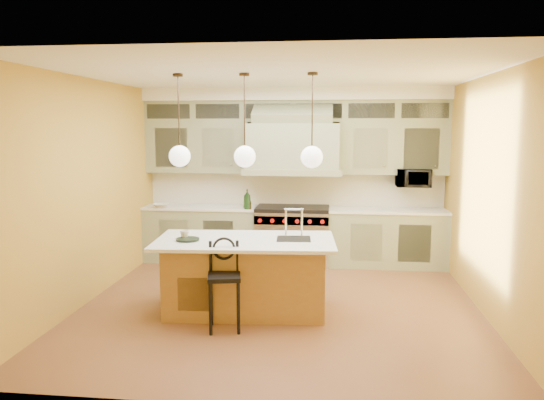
# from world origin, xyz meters

# --- Properties ---
(floor) EXTENTS (5.00, 5.00, 0.00)m
(floor) POSITION_xyz_m (0.00, 0.00, 0.00)
(floor) COLOR brown
(floor) RESTS_ON ground
(ceiling) EXTENTS (5.00, 5.00, 0.00)m
(ceiling) POSITION_xyz_m (0.00, 0.00, 2.90)
(ceiling) COLOR white
(ceiling) RESTS_ON wall_back
(wall_back) EXTENTS (5.00, 0.00, 5.00)m
(wall_back) POSITION_xyz_m (0.00, 2.50, 1.45)
(wall_back) COLOR #B18A30
(wall_back) RESTS_ON ground
(wall_front) EXTENTS (5.00, 0.00, 5.00)m
(wall_front) POSITION_xyz_m (0.00, -2.50, 1.45)
(wall_front) COLOR #B18A30
(wall_front) RESTS_ON ground
(wall_left) EXTENTS (0.00, 5.00, 5.00)m
(wall_left) POSITION_xyz_m (-2.50, 0.00, 1.45)
(wall_left) COLOR #B18A30
(wall_left) RESTS_ON ground
(wall_right) EXTENTS (0.00, 5.00, 5.00)m
(wall_right) POSITION_xyz_m (2.50, 0.00, 1.45)
(wall_right) COLOR #B18A30
(wall_right) RESTS_ON ground
(back_cabinetry) EXTENTS (5.00, 0.77, 2.90)m
(back_cabinetry) POSITION_xyz_m (0.00, 2.23, 1.43)
(back_cabinetry) COLOR gray
(back_cabinetry) RESTS_ON floor
(range) EXTENTS (1.20, 0.74, 0.96)m
(range) POSITION_xyz_m (0.00, 2.14, 0.49)
(range) COLOR silver
(range) RESTS_ON floor
(kitchen_island) EXTENTS (2.23, 1.30, 1.35)m
(kitchen_island) POSITION_xyz_m (-0.39, -0.25, 0.47)
(kitchen_island) COLOR olive
(kitchen_island) RESTS_ON floor
(counter_stool) EXTENTS (0.42, 0.42, 1.03)m
(counter_stool) POSITION_xyz_m (-0.55, -0.85, 0.58)
(counter_stool) COLOR black
(counter_stool) RESTS_ON floor
(microwave) EXTENTS (0.54, 0.37, 0.30)m
(microwave) POSITION_xyz_m (1.95, 2.25, 1.45)
(microwave) COLOR black
(microwave) RESTS_ON back_cabinetry
(oil_bottle_a) EXTENTS (0.13, 0.13, 0.32)m
(oil_bottle_a) POSITION_xyz_m (-0.73, 1.92, 1.10)
(oil_bottle_a) COLOR black
(oil_bottle_a) RESTS_ON back_cabinetry
(oil_bottle_b) EXTENTS (0.09, 0.09, 0.18)m
(oil_bottle_b) POSITION_xyz_m (-0.70, 1.92, 1.03)
(oil_bottle_b) COLOR black
(oil_bottle_b) RESTS_ON back_cabinetry
(fruit_bowl) EXTENTS (0.28, 0.28, 0.06)m
(fruit_bowl) POSITION_xyz_m (-2.18, 1.92, 0.97)
(fruit_bowl) COLOR beige
(fruit_bowl) RESTS_ON back_cabinetry
(cup) EXTENTS (0.13, 0.13, 0.11)m
(cup) POSITION_xyz_m (-1.13, -0.36, 0.97)
(cup) COLOR silver
(cup) RESTS_ON kitchen_island
(pendant_left) EXTENTS (0.26, 0.26, 1.11)m
(pendant_left) POSITION_xyz_m (-1.20, -0.25, 1.95)
(pendant_left) COLOR #2D2319
(pendant_left) RESTS_ON ceiling
(pendant_center) EXTENTS (0.26, 0.26, 1.11)m
(pendant_center) POSITION_xyz_m (-0.40, -0.25, 1.95)
(pendant_center) COLOR #2D2319
(pendant_center) RESTS_ON ceiling
(pendant_right) EXTENTS (0.26, 0.26, 1.11)m
(pendant_right) POSITION_xyz_m (0.40, -0.25, 1.95)
(pendant_right) COLOR #2D2319
(pendant_right) RESTS_ON ceiling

